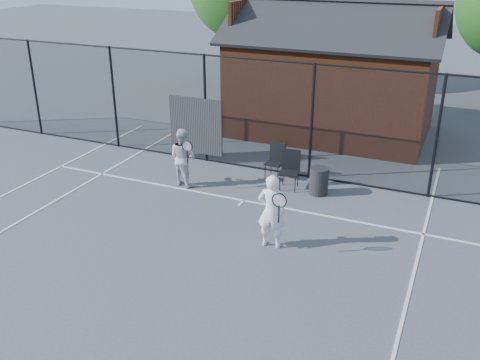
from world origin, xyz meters
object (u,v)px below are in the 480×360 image
at_px(clubhouse, 333,83).
at_px(waste_bin, 319,181).
at_px(chair_left, 275,162).
at_px(chair_right, 289,171).
at_px(player_back, 183,157).
at_px(player_front, 272,211).

distance_m(clubhouse, waste_bin, 5.16).
height_order(chair_left, chair_right, chair_right).
bearing_deg(player_back, chair_right, 17.38).
distance_m(clubhouse, chair_left, 4.56).
distance_m(clubhouse, chair_right, 5.04).
xyz_separation_m(clubhouse, waste_bin, (1.01, -4.90, -1.27)).
relative_size(chair_left, waste_bin, 1.35).
height_order(player_back, chair_left, player_back).
height_order(player_front, chair_left, player_front).
bearing_deg(chair_left, chair_right, -36.50).
relative_size(player_front, chair_left, 1.71).
xyz_separation_m(player_back, waste_bin, (3.30, 0.79, -0.40)).
bearing_deg(waste_bin, chair_right, 180.00).
bearing_deg(chair_left, waste_bin, -15.81).
distance_m(clubhouse, player_front, 7.80).
distance_m(chair_left, waste_bin, 1.42).
bearing_deg(waste_bin, player_back, -166.45).
bearing_deg(clubhouse, chair_left, -94.11).
distance_m(chair_right, waste_bin, 0.77).
height_order(player_front, player_back, player_front).
xyz_separation_m(clubhouse, player_back, (-2.29, -5.69, -0.87)).
bearing_deg(chair_left, clubhouse, 90.71).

